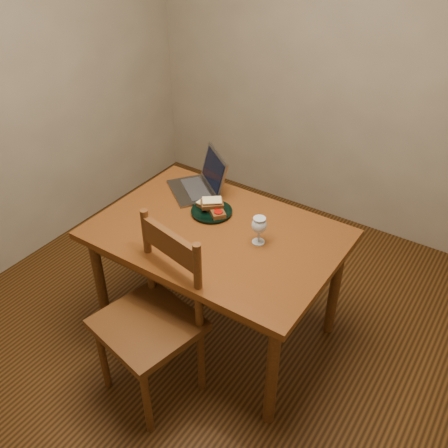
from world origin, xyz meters
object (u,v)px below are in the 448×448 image
Objects in this scene: laptop at (202,181)px; chair at (151,313)px; milk_glass at (259,230)px; plate at (212,212)px; table at (217,244)px.

chair is at bearing -34.92° from laptop.
plate is at bearing 166.50° from milk_glass.
laptop is at bearing 136.08° from table.
milk_glass is 0.61m from laptop.
plate is at bearing 108.80° from chair.
milk_glass reaches higher than table.
plate is at bearing -6.11° from laptop.
laptop reaches higher than milk_glass.
milk_glass is at bearing 10.30° from table.
laptop reaches higher than table.
milk_glass is (0.36, -0.09, 0.07)m from plate.
plate is 0.27m from laptop.
laptop is at bearing 137.46° from plate.
milk_glass is 0.36× the size of laptop.
chair is 0.68m from milk_glass.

